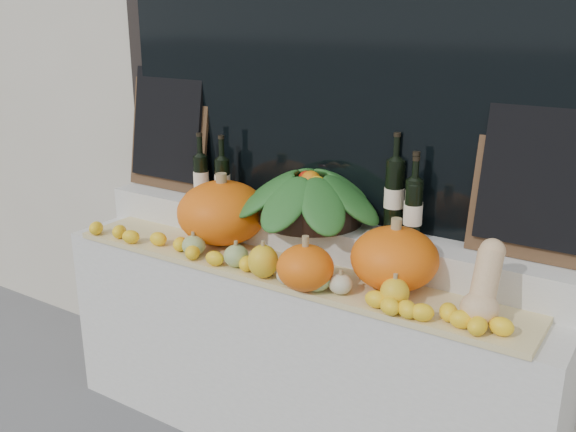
% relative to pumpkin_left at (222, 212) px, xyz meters
% --- Properties ---
extents(display_sill, '(2.30, 0.55, 0.88)m').
position_rel_pumpkin_left_xyz_m(display_sill, '(0.40, 0.01, -0.61)').
color(display_sill, silver).
rests_on(display_sill, ground).
extents(rear_tier, '(2.30, 0.25, 0.16)m').
position_rel_pumpkin_left_xyz_m(rear_tier, '(0.40, 0.16, -0.09)').
color(rear_tier, silver).
rests_on(rear_tier, display_sill).
extents(straw_bedding, '(2.10, 0.32, 0.02)m').
position_rel_pumpkin_left_xyz_m(straw_bedding, '(0.40, -0.11, -0.16)').
color(straw_bedding, tan).
rests_on(straw_bedding, display_sill).
extents(pumpkin_left, '(0.54, 0.54, 0.29)m').
position_rel_pumpkin_left_xyz_m(pumpkin_left, '(0.00, 0.00, 0.00)').
color(pumpkin_left, orange).
rests_on(pumpkin_left, straw_bedding).
extents(pumpkin_right, '(0.35, 0.35, 0.24)m').
position_rel_pumpkin_left_xyz_m(pumpkin_right, '(0.87, -0.04, -0.02)').
color(pumpkin_right, orange).
rests_on(pumpkin_right, straw_bedding).
extents(pumpkin_center, '(0.28, 0.28, 0.18)m').
position_rel_pumpkin_left_xyz_m(pumpkin_center, '(0.59, -0.23, -0.06)').
color(pumpkin_center, orange).
rests_on(pumpkin_center, straw_bedding).
extents(butternut_squash, '(0.13, 0.20, 0.28)m').
position_rel_pumpkin_left_xyz_m(butternut_squash, '(1.24, -0.13, -0.02)').
color(butternut_squash, '#DDB282').
rests_on(butternut_squash, straw_bedding).
extents(decorative_gourds, '(1.05, 0.15, 0.16)m').
position_rel_pumpkin_left_xyz_m(decorative_gourds, '(0.49, -0.21, -0.09)').
color(decorative_gourds, '#396F21').
rests_on(decorative_gourds, straw_bedding).
extents(lemon_heap, '(2.20, 0.16, 0.06)m').
position_rel_pumpkin_left_xyz_m(lemon_heap, '(0.40, -0.22, -0.11)').
color(lemon_heap, yellow).
rests_on(lemon_heap, straw_bedding).
extents(produce_bowl, '(0.71, 0.71, 0.24)m').
position_rel_pumpkin_left_xyz_m(produce_bowl, '(0.38, 0.15, 0.10)').
color(produce_bowl, black).
rests_on(produce_bowl, rear_tier).
extents(wine_bottle_far_left, '(0.08, 0.08, 0.33)m').
position_rel_pumpkin_left_xyz_m(wine_bottle_far_left, '(-0.24, 0.14, 0.10)').
color(wine_bottle_far_left, black).
rests_on(wine_bottle_far_left, rear_tier).
extents(wine_bottle_near_left, '(0.08, 0.08, 0.33)m').
position_rel_pumpkin_left_xyz_m(wine_bottle_near_left, '(-0.12, 0.15, 0.10)').
color(wine_bottle_near_left, black).
rests_on(wine_bottle_near_left, rear_tier).
extents(wine_bottle_tall, '(0.08, 0.08, 0.42)m').
position_rel_pumpkin_left_xyz_m(wine_bottle_tall, '(0.74, 0.23, 0.15)').
color(wine_bottle_tall, black).
rests_on(wine_bottle_tall, rear_tier).
extents(wine_bottle_near_right, '(0.08, 0.08, 0.36)m').
position_rel_pumpkin_left_xyz_m(wine_bottle_near_right, '(0.85, 0.18, 0.12)').
color(wine_bottle_near_right, black).
rests_on(wine_bottle_near_right, rear_tier).
extents(wine_bottle_far_right, '(0.08, 0.08, 0.34)m').
position_rel_pumpkin_left_xyz_m(wine_bottle_far_right, '(0.85, 0.17, 0.11)').
color(wine_bottle_far_right, black).
rests_on(wine_bottle_far_right, rear_tier).
extents(chalkboard_left, '(0.50, 0.13, 0.61)m').
position_rel_pumpkin_left_xyz_m(chalkboard_left, '(-0.52, 0.23, 0.31)').
color(chalkboard_left, '#4C331E').
rests_on(chalkboard_left, rear_tier).
extents(chalkboard_right, '(0.50, 0.13, 0.61)m').
position_rel_pumpkin_left_xyz_m(chalkboard_right, '(1.32, 0.23, 0.31)').
color(chalkboard_right, '#4C331E').
rests_on(chalkboard_right, rear_tier).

